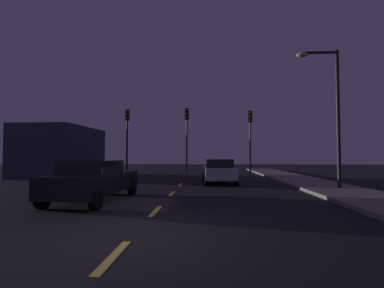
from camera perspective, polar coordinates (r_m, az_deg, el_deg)
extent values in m
plane|color=black|center=(13.07, -3.77, -9.67)|extent=(80.00, 80.00, 0.00)
cube|color=gray|center=(14.26, 28.09, -8.49)|extent=(3.00, 40.00, 0.15)
cube|color=#EACC4C|center=(5.21, -15.64, -21.00)|extent=(0.16, 1.60, 0.01)
cube|color=#EACC4C|center=(8.78, -7.37, -13.29)|extent=(0.16, 1.60, 0.01)
cube|color=#EACC4C|center=(12.48, -4.11, -10.01)|extent=(0.16, 1.60, 0.01)
cube|color=#EACC4C|center=(16.23, -2.38, -8.22)|extent=(0.16, 1.60, 0.01)
cylinder|color=black|center=(23.03, -13.01, 0.24)|extent=(0.14, 0.14, 5.35)
cube|color=#382D0C|center=(23.23, -12.96, 5.73)|extent=(0.32, 0.24, 0.90)
sphere|color=red|center=(23.13, -13.06, 6.52)|extent=(0.20, 0.20, 0.20)
sphere|color=#3F2D0C|center=(23.08, -13.07, 5.78)|extent=(0.20, 0.20, 0.20)
sphere|color=#0C3319|center=(23.04, -13.07, 5.04)|extent=(0.20, 0.20, 0.20)
cylinder|color=#4C4C51|center=(22.18, -1.06, 0.32)|extent=(0.14, 0.14, 5.39)
cube|color=black|center=(22.39, -1.06, 6.07)|extent=(0.32, 0.24, 0.90)
sphere|color=red|center=(22.28, -1.09, 6.89)|extent=(0.20, 0.20, 0.20)
sphere|color=#3F2D0C|center=(22.23, -1.09, 6.13)|extent=(0.20, 0.20, 0.20)
sphere|color=#0C3319|center=(22.19, -1.09, 5.36)|extent=(0.20, 0.20, 0.20)
cylinder|color=#4C4C51|center=(22.35, 11.69, 0.04)|extent=(0.14, 0.14, 5.14)
cube|color=black|center=(22.54, 11.65, 5.44)|extent=(0.32, 0.24, 0.90)
sphere|color=red|center=(22.42, 11.70, 6.25)|extent=(0.20, 0.20, 0.20)
sphere|color=#3F2D0C|center=(22.38, 11.71, 5.49)|extent=(0.20, 0.20, 0.20)
sphere|color=#0C3319|center=(22.34, 11.72, 4.73)|extent=(0.20, 0.20, 0.20)
cube|color=silver|center=(17.02, 5.40, -5.78)|extent=(1.94, 4.08, 0.64)
cube|color=black|center=(16.79, 5.46, -3.90)|extent=(1.62, 1.87, 0.49)
cylinder|color=black|center=(18.42, 2.48, -6.53)|extent=(0.25, 0.65, 0.64)
cylinder|color=black|center=(18.56, 7.48, -6.48)|extent=(0.25, 0.65, 0.64)
cylinder|color=black|center=(15.55, 2.93, -7.31)|extent=(0.25, 0.65, 0.64)
cylinder|color=black|center=(15.71, 8.84, -7.24)|extent=(0.25, 0.65, 0.64)
cube|color=black|center=(11.15, -19.12, -7.37)|extent=(2.09, 4.67, 0.70)
cube|color=black|center=(10.90, -19.59, -4.40)|extent=(1.74, 2.14, 0.47)
cylinder|color=black|center=(13.12, -19.34, -8.12)|extent=(0.25, 0.65, 0.64)
cylinder|color=black|center=(12.47, -12.01, -8.51)|extent=(0.25, 0.65, 0.64)
cylinder|color=black|center=(10.10, -27.99, -9.77)|extent=(0.25, 0.65, 0.64)
cylinder|color=black|center=(9.25, -18.86, -10.63)|extent=(0.25, 0.65, 0.64)
cylinder|color=black|center=(15.21, 27.45, 4.37)|extent=(0.18, 0.18, 6.75)
cube|color=black|center=(15.61, 24.36, 16.48)|extent=(1.64, 0.10, 0.10)
ellipsoid|color=#F2D88C|center=(15.32, 21.39, 16.42)|extent=(0.56, 0.36, 0.24)
cube|color=#333847|center=(25.10, -24.87, -1.42)|extent=(4.50, 7.15, 3.94)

